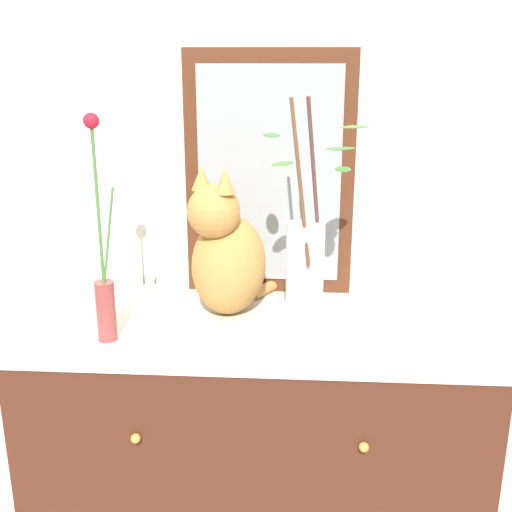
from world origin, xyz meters
TOP-DOWN VIEW (x-y plane):
  - wall_back at (0.00, 0.33)m, footprint 4.40×0.08m
  - sideboard at (0.00, -0.00)m, footprint 1.20×0.53m
  - mirror_leaning at (0.02, 0.24)m, footprint 0.47×0.03m
  - cat_sitting at (-0.08, 0.05)m, footprint 0.32×0.42m
  - vase_slim_green at (-0.35, -0.13)m, footprint 0.06×0.05m
  - bowl_porcelain at (0.12, -0.08)m, footprint 0.23×0.23m
  - vase_glass_clear at (0.12, -0.09)m, footprint 0.24×0.13m

SIDE VIEW (x-z plane):
  - sideboard at x=0.00m, z-range 0.00..0.86m
  - bowl_porcelain at x=0.12m, z-range 0.86..0.91m
  - vase_slim_green at x=-0.35m, z-range 0.73..1.27m
  - cat_sitting at x=-0.08m, z-range 0.82..1.22m
  - vase_glass_clear at x=0.12m, z-range 0.78..1.31m
  - mirror_leaning at x=0.02m, z-range 0.86..1.54m
  - wall_back at x=0.00m, z-range 0.00..2.60m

